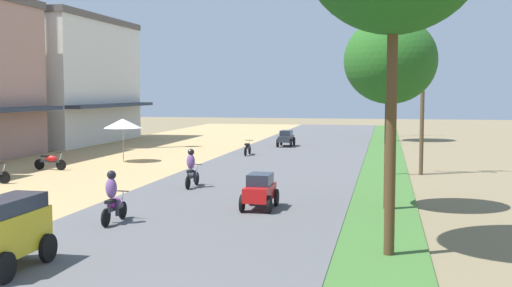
# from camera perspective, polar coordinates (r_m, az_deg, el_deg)

# --- Properties ---
(shophouse_far) EXTENTS (9.21, 13.85, 10.10)m
(shophouse_far) POSITION_cam_1_polar(r_m,az_deg,el_deg) (53.26, -17.25, 5.49)
(shophouse_far) COLOR silver
(shophouse_far) RESTS_ON ground
(parked_motorbike_fourth) EXTENTS (1.80, 0.54, 0.94)m
(parked_motorbike_fourth) POSITION_cam_1_polar(r_m,az_deg,el_deg) (34.51, -18.17, -1.49)
(parked_motorbike_fourth) COLOR black
(parked_motorbike_fourth) RESTS_ON dirt_shoulder
(vendor_umbrella) EXTENTS (2.20, 2.20, 2.52)m
(vendor_umbrella) POSITION_cam_1_polar(r_m,az_deg,el_deg) (37.34, -12.01, 1.80)
(vendor_umbrella) COLOR #99999E
(vendor_umbrella) RESTS_ON dirt_shoulder
(median_tree_second) EXTENTS (3.18, 3.18, 6.67)m
(median_tree_second) POSITION_cam_1_polar(r_m,az_deg,el_deg) (22.19, 12.11, 7.30)
(median_tree_second) COLOR #4C351E
(median_tree_second) RESTS_ON median_strip
(median_tree_third) EXTENTS (4.07, 4.07, 9.03)m
(median_tree_third) POSITION_cam_1_polar(r_m,az_deg,el_deg) (53.44, 12.01, 7.57)
(median_tree_third) COLOR #4C351E
(median_tree_third) RESTS_ON median_strip
(streetlamp_near) EXTENTS (3.16, 0.20, 8.31)m
(streetlamp_near) POSITION_cam_1_polar(r_m,az_deg,el_deg) (31.48, 11.87, 5.84)
(streetlamp_near) COLOR gray
(streetlamp_near) RESTS_ON median_strip
(streetlamp_mid) EXTENTS (3.16, 0.20, 8.02)m
(streetlamp_mid) POSITION_cam_1_polar(r_m,az_deg,el_deg) (59.35, 11.82, 5.13)
(streetlamp_mid) COLOR gray
(streetlamp_mid) RESTS_ON median_strip
(utility_pole_near) EXTENTS (1.80, 0.20, 8.53)m
(utility_pole_near) POSITION_cam_1_polar(r_m,az_deg,el_deg) (32.19, 14.91, 5.11)
(utility_pole_near) COLOR brown
(utility_pole_near) RESTS_ON ground
(car_van_yellow) EXTENTS (1.19, 2.41, 1.67)m
(car_van_yellow) POSITION_cam_1_polar(r_m,az_deg,el_deg) (15.46, -21.73, -7.29)
(car_van_yellow) COLOR gold
(car_van_yellow) RESTS_ON road_strip
(car_hatchback_red) EXTENTS (1.04, 2.00, 1.23)m
(car_hatchback_red) POSITION_cam_1_polar(r_m,az_deg,el_deg) (21.86, 0.35, -4.23)
(car_hatchback_red) COLOR red
(car_hatchback_red) RESTS_ON road_strip
(car_sedan_charcoal) EXTENTS (1.10, 2.26, 1.19)m
(car_sedan_charcoal) POSITION_cam_1_polar(r_m,az_deg,el_deg) (46.79, 2.75, 0.55)
(car_sedan_charcoal) COLOR #282D33
(car_sedan_charcoal) RESTS_ON road_strip
(motorbike_foreground_rider) EXTENTS (0.54, 1.80, 1.66)m
(motorbike_foreground_rider) POSITION_cam_1_polar(r_m,az_deg,el_deg) (19.98, -12.84, -4.89)
(motorbike_foreground_rider) COLOR black
(motorbike_foreground_rider) RESTS_ON road_strip
(motorbike_ahead_second) EXTENTS (0.54, 1.80, 1.66)m
(motorbike_ahead_second) POSITION_cam_1_polar(r_m,az_deg,el_deg) (26.88, -5.85, -2.34)
(motorbike_ahead_second) COLOR black
(motorbike_ahead_second) RESTS_ON road_strip
(motorbike_ahead_third) EXTENTS (0.54, 1.80, 0.94)m
(motorbike_ahead_third) POSITION_cam_1_polar(r_m,az_deg,el_deg) (40.39, -0.77, -0.35)
(motorbike_ahead_third) COLOR black
(motorbike_ahead_third) RESTS_ON road_strip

